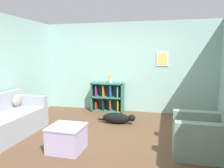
{
  "coord_description": "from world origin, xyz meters",
  "views": [
    {
      "loc": [
        1.12,
        -4.09,
        1.69
      ],
      "look_at": [
        0.0,
        0.4,
        1.05
      ],
      "focal_mm": 35.0,
      "sensor_mm": 36.0,
      "label": 1
    }
  ],
  "objects_px": {
    "bookshelf": "(108,97)",
    "vase": "(111,78)",
    "coffee_table": "(67,137)",
    "dog": "(118,118)",
    "recliner_chair": "(208,135)",
    "couch": "(5,121)"
  },
  "relations": [
    {
      "from": "bookshelf",
      "to": "recliner_chair",
      "type": "relative_size",
      "value": 0.95
    },
    {
      "from": "couch",
      "to": "vase",
      "type": "distance_m",
      "value": 2.99
    },
    {
      "from": "recliner_chair",
      "to": "vase",
      "type": "bearing_deg",
      "value": 135.2
    },
    {
      "from": "coffee_table",
      "to": "vase",
      "type": "relative_size",
      "value": 2.21
    },
    {
      "from": "recliner_chair",
      "to": "vase",
      "type": "relative_size",
      "value": 3.72
    },
    {
      "from": "coffee_table",
      "to": "dog",
      "type": "distance_m",
      "value": 1.76
    },
    {
      "from": "dog",
      "to": "vase",
      "type": "bearing_deg",
      "value": 112.82
    },
    {
      "from": "bookshelf",
      "to": "dog",
      "type": "xyz_separation_m",
      "value": [
        0.55,
        -1.09,
        -0.28
      ]
    },
    {
      "from": "recliner_chair",
      "to": "vase",
      "type": "height_order",
      "value": "vase"
    },
    {
      "from": "couch",
      "to": "recliner_chair",
      "type": "distance_m",
      "value": 3.9
    },
    {
      "from": "couch",
      "to": "recliner_chair",
      "type": "relative_size",
      "value": 1.75
    },
    {
      "from": "bookshelf",
      "to": "coffee_table",
      "type": "xyz_separation_m",
      "value": [
        0.01,
        -2.77,
        -0.18
      ]
    },
    {
      "from": "dog",
      "to": "coffee_table",
      "type": "bearing_deg",
      "value": -107.84
    },
    {
      "from": "bookshelf",
      "to": "vase",
      "type": "relative_size",
      "value": 3.52
    },
    {
      "from": "couch",
      "to": "recliner_chair",
      "type": "height_order",
      "value": "recliner_chair"
    },
    {
      "from": "couch",
      "to": "bookshelf",
      "type": "xyz_separation_m",
      "value": [
        1.51,
        2.45,
        0.09
      ]
    },
    {
      "from": "dog",
      "to": "recliner_chair",
      "type": "bearing_deg",
      "value": -33.17
    },
    {
      "from": "coffee_table",
      "to": "dog",
      "type": "xyz_separation_m",
      "value": [
        0.54,
        1.68,
        -0.1
      ]
    },
    {
      "from": "bookshelf",
      "to": "vase",
      "type": "distance_m",
      "value": 0.6
    },
    {
      "from": "couch",
      "to": "recliner_chair",
      "type": "bearing_deg",
      "value": 2.36
    },
    {
      "from": "couch",
      "to": "coffee_table",
      "type": "relative_size",
      "value": 2.94
    },
    {
      "from": "vase",
      "to": "couch",
      "type": "bearing_deg",
      "value": -123.54
    }
  ]
}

